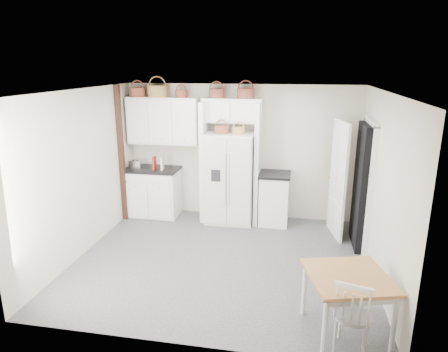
# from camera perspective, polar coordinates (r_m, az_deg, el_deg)

# --- Properties ---
(floor) EXTENTS (4.50, 4.50, 0.00)m
(floor) POSITION_cam_1_polar(r_m,az_deg,el_deg) (6.39, -0.29, -11.89)
(floor) COLOR #343437
(floor) RESTS_ON ground
(ceiling) EXTENTS (4.50, 4.50, 0.00)m
(ceiling) POSITION_cam_1_polar(r_m,az_deg,el_deg) (5.67, -0.33, 12.05)
(ceiling) COLOR white
(ceiling) RESTS_ON wall_back
(wall_back) EXTENTS (4.50, 0.00, 4.50)m
(wall_back) POSITION_cam_1_polar(r_m,az_deg,el_deg) (7.81, 2.44, 3.44)
(wall_back) COLOR silver
(wall_back) RESTS_ON floor
(wall_left) EXTENTS (0.00, 4.00, 4.00)m
(wall_left) POSITION_cam_1_polar(r_m,az_deg,el_deg) (6.68, -19.62, 0.39)
(wall_left) COLOR silver
(wall_left) RESTS_ON floor
(wall_right) EXTENTS (0.00, 4.00, 4.00)m
(wall_right) POSITION_cam_1_polar(r_m,az_deg,el_deg) (5.93, 21.60, -1.72)
(wall_right) COLOR silver
(wall_right) RESTS_ON floor
(refrigerator) EXTENTS (0.89, 0.72, 1.73)m
(refrigerator) POSITION_cam_1_polar(r_m,az_deg,el_deg) (7.61, 0.92, -0.25)
(refrigerator) COLOR silver
(refrigerator) RESTS_ON floor
(base_cab_left) EXTENTS (1.00, 0.63, 0.93)m
(base_cab_left) POSITION_cam_1_polar(r_m,az_deg,el_deg) (8.17, -9.99, -2.31)
(base_cab_left) COLOR white
(base_cab_left) RESTS_ON floor
(base_cab_right) EXTENTS (0.54, 0.64, 0.95)m
(base_cab_right) POSITION_cam_1_polar(r_m,az_deg,el_deg) (7.69, 7.17, -3.30)
(base_cab_right) COLOR white
(base_cab_right) RESTS_ON floor
(dining_table) EXTENTS (1.06, 1.06, 0.72)m
(dining_table) POSITION_cam_1_polar(r_m,az_deg,el_deg) (4.91, 17.05, -17.08)
(dining_table) COLOR olive
(dining_table) RESTS_ON floor
(windsor_chair) EXTENTS (0.50, 0.47, 0.84)m
(windsor_chair) POSITION_cam_1_polar(r_m,az_deg,el_deg) (4.63, 17.96, -18.48)
(windsor_chair) COLOR white
(windsor_chair) RESTS_ON floor
(counter_left) EXTENTS (1.05, 0.68, 0.04)m
(counter_left) POSITION_cam_1_polar(r_m,az_deg,el_deg) (8.03, -10.15, 0.98)
(counter_left) COLOR black
(counter_left) RESTS_ON base_cab_left
(counter_right) EXTENTS (0.58, 0.69, 0.04)m
(counter_right) POSITION_cam_1_polar(r_m,az_deg,el_deg) (7.54, 7.30, 0.25)
(counter_right) COLOR black
(counter_right) RESTS_ON base_cab_right
(toaster) EXTENTS (0.24, 0.15, 0.16)m
(toaster) POSITION_cam_1_polar(r_m,az_deg,el_deg) (8.03, -12.51, 1.61)
(toaster) COLOR silver
(toaster) RESTS_ON counter_left
(cookbook_red) EXTENTS (0.04, 0.17, 0.25)m
(cookbook_red) POSITION_cam_1_polar(r_m,az_deg,el_deg) (7.90, -9.92, 1.85)
(cookbook_red) COLOR maroon
(cookbook_red) RESTS_ON counter_left
(cookbook_cream) EXTENTS (0.06, 0.17, 0.25)m
(cookbook_cream) POSITION_cam_1_polar(r_m,az_deg,el_deg) (7.85, -8.83, 1.81)
(cookbook_cream) COLOR beige
(cookbook_cream) RESTS_ON counter_left
(basket_upper_a) EXTENTS (0.31, 0.31, 0.17)m
(basket_upper_a) POSITION_cam_1_polar(r_m,az_deg,el_deg) (8.02, -12.23, 11.63)
(basket_upper_a) COLOR brown
(basket_upper_a) RESTS_ON upper_cabinet
(basket_upper_b) EXTENTS (0.38, 0.38, 0.22)m
(basket_upper_b) POSITION_cam_1_polar(r_m,az_deg,el_deg) (7.87, -9.48, 11.87)
(basket_upper_b) COLOR olive
(basket_upper_b) RESTS_ON upper_cabinet
(basket_upper_c) EXTENTS (0.23, 0.23, 0.13)m
(basket_upper_c) POSITION_cam_1_polar(r_m,az_deg,el_deg) (7.73, -6.12, 11.60)
(basket_upper_c) COLOR brown
(basket_upper_c) RESTS_ON upper_cabinet
(basket_bridge_a) EXTENTS (0.30, 0.30, 0.17)m
(basket_bridge_a) POSITION_cam_1_polar(r_m,az_deg,el_deg) (7.56, -1.07, 11.73)
(basket_bridge_a) COLOR brown
(basket_bridge_a) RESTS_ON bridge_cabinet
(basket_bridge_b) EXTENTS (0.32, 0.32, 0.18)m
(basket_bridge_b) POSITION_cam_1_polar(r_m,az_deg,el_deg) (7.47, 3.11, 11.71)
(basket_bridge_b) COLOR brown
(basket_bridge_b) RESTS_ON bridge_cabinet
(basket_fridge_a) EXTENTS (0.26, 0.26, 0.14)m
(basket_fridge_a) POSITION_cam_1_polar(r_m,az_deg,el_deg) (7.34, -0.35, 6.62)
(basket_fridge_a) COLOR brown
(basket_fridge_a) RESTS_ON refrigerator
(basket_fridge_b) EXTENTS (0.23, 0.23, 0.12)m
(basket_fridge_b) POSITION_cam_1_polar(r_m,az_deg,el_deg) (7.29, 2.08, 6.49)
(basket_fridge_b) COLOR olive
(basket_fridge_b) RESTS_ON refrigerator
(upper_cabinet) EXTENTS (1.40, 0.34, 0.90)m
(upper_cabinet) POSITION_cam_1_polar(r_m,az_deg,el_deg) (7.89, -8.63, 7.82)
(upper_cabinet) COLOR white
(upper_cabinet) RESTS_ON wall_back
(bridge_cabinet) EXTENTS (1.12, 0.34, 0.45)m
(bridge_cabinet) POSITION_cam_1_polar(r_m,az_deg,el_deg) (7.54, 1.19, 9.35)
(bridge_cabinet) COLOR white
(bridge_cabinet) RESTS_ON wall_back
(fridge_panel_left) EXTENTS (0.08, 0.60, 2.30)m
(fridge_panel_left) POSITION_cam_1_polar(r_m,az_deg,el_deg) (7.68, -2.77, 2.06)
(fridge_panel_left) COLOR white
(fridge_panel_left) RESTS_ON floor
(fridge_panel_right) EXTENTS (0.08, 0.60, 2.30)m
(fridge_panel_right) POSITION_cam_1_polar(r_m,az_deg,el_deg) (7.52, 4.82, 1.72)
(fridge_panel_right) COLOR white
(fridge_panel_right) RESTS_ON floor
(trim_post) EXTENTS (0.09, 0.09, 2.60)m
(trim_post) POSITION_cam_1_polar(r_m,az_deg,el_deg) (7.82, -14.45, 2.96)
(trim_post) COLOR black
(trim_post) RESTS_ON floor
(doorway_void) EXTENTS (0.18, 0.85, 2.05)m
(doorway_void) POSITION_cam_1_polar(r_m,az_deg,el_deg) (6.93, 19.17, -1.41)
(doorway_void) COLOR black
(doorway_void) RESTS_ON floor
(door_slab) EXTENTS (0.21, 0.79, 2.05)m
(door_slab) POSITION_cam_1_polar(r_m,az_deg,el_deg) (7.20, 15.97, -0.50)
(door_slab) COLOR white
(door_slab) RESTS_ON floor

